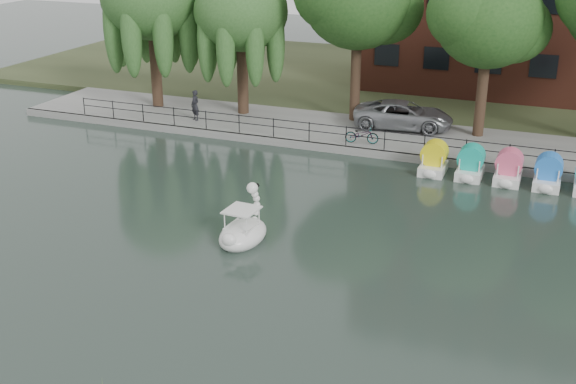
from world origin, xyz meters
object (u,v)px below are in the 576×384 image
Objects in this scene: bicycle at (362,134)px; swan_boat at (243,230)px; minivan at (403,113)px; pedestrian at (195,103)px.

swan_boat is (-1.07, -12.08, -0.44)m from bicycle.
minivan is 3.72m from bicycle.
bicycle is 0.66× the size of swan_boat.
pedestrian reaches higher than bicycle.
pedestrian is at bearing 77.19° from bicycle.
minivan is 3.10× the size of pedestrian.
bicycle is 10.03m from pedestrian.
pedestrian reaches higher than swan_boat.
bicycle is 0.87× the size of pedestrian.
swan_boat is (8.93, -12.75, -0.93)m from pedestrian.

